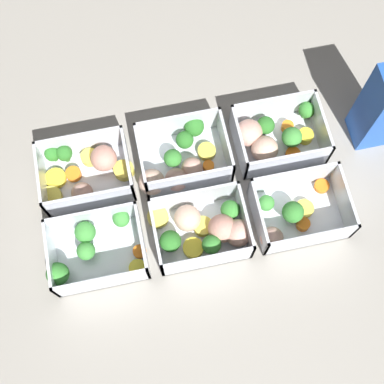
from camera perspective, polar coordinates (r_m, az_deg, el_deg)
The scene contains 8 objects.
ground_plane at distance 0.97m, azimuth 0.00°, elevation -0.48°, with size 4.00×4.00×0.00m, color gray.
container_near_left at distance 0.92m, azimuth -10.47°, elevation -6.12°, with size 0.17×0.12×0.07m.
container_near_center at distance 0.92m, azimuth 1.53°, elevation -3.98°, with size 0.19×0.12×0.07m.
container_near_right at distance 0.94m, azimuth 10.79°, elevation -2.33°, with size 0.17×0.13×0.07m.
container_far_left at distance 0.98m, azimuth -11.21°, elevation 2.19°, with size 0.18×0.12×0.07m.
container_far_center at distance 0.96m, azimuth -1.33°, elevation 3.39°, with size 0.17×0.14×0.07m.
container_far_right at distance 0.99m, azimuth 8.63°, elevation 5.88°, with size 0.17×0.12×0.07m.
juice_carton at distance 0.99m, azimuth 19.76°, elevation 8.53°, with size 0.07×0.07×0.20m.
Camera 1 is at (-0.06, -0.31, 0.91)m, focal length 50.00 mm.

